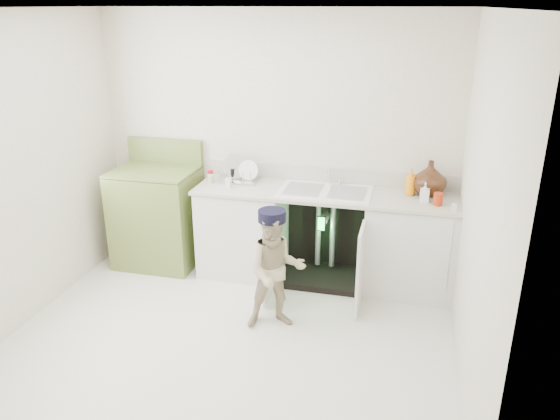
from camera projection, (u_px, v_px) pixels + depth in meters
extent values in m
plane|color=silver|center=(229.00, 339.00, 4.38)|extent=(3.50, 3.50, 0.00)
cube|color=beige|center=(275.00, 144.00, 5.30)|extent=(3.50, 2.50, 0.02)
cube|color=beige|center=(117.00, 291.00, 2.58)|extent=(3.50, 2.50, 0.02)
cube|color=beige|center=(16.00, 175.00, 4.33)|extent=(2.50, 3.00, 0.02)
cube|color=beige|center=(478.00, 213.00, 3.54)|extent=(2.50, 3.00, 0.02)
plane|color=white|center=(216.00, 8.00, 3.50)|extent=(3.50, 3.50, 0.00)
cube|color=silver|center=(244.00, 230.00, 5.38)|extent=(0.80, 0.60, 0.86)
cube|color=silver|center=(409.00, 247.00, 5.01)|extent=(0.80, 0.60, 0.86)
cube|color=black|center=(328.00, 228.00, 5.44)|extent=(0.80, 0.06, 0.86)
cube|color=black|center=(322.00, 276.00, 5.34)|extent=(0.80, 0.60, 0.06)
cylinder|color=gray|center=(318.00, 232.00, 5.29)|extent=(0.05, 0.05, 0.70)
cylinder|color=gray|center=(333.00, 233.00, 5.26)|extent=(0.05, 0.05, 0.70)
cylinder|color=gray|center=(325.00, 218.00, 5.17)|extent=(0.07, 0.18, 0.07)
cube|color=silver|center=(270.00, 259.00, 4.84)|extent=(0.03, 0.40, 0.76)
cube|color=silver|center=(360.00, 269.00, 4.66)|extent=(0.02, 0.40, 0.76)
cube|color=beige|center=(325.00, 193.00, 5.03)|extent=(2.44, 0.64, 0.03)
cube|color=beige|center=(330.00, 175.00, 5.26)|extent=(2.44, 0.02, 0.15)
cube|color=white|center=(325.00, 192.00, 5.03)|extent=(0.85, 0.55, 0.02)
cube|color=gray|center=(303.00, 189.00, 5.07)|extent=(0.34, 0.40, 0.01)
cube|color=gray|center=(347.00, 193.00, 4.98)|extent=(0.34, 0.40, 0.01)
cylinder|color=silver|center=(329.00, 176.00, 5.20)|extent=(0.03, 0.03, 0.17)
cylinder|color=silver|center=(328.00, 170.00, 5.11)|extent=(0.02, 0.14, 0.02)
cylinder|color=silver|center=(340.00, 181.00, 5.19)|extent=(0.04, 0.04, 0.06)
cylinder|color=silver|center=(450.00, 253.00, 4.62)|extent=(0.01, 0.01, 0.70)
cube|color=silver|center=(454.00, 207.00, 4.56)|extent=(0.04, 0.02, 0.06)
cube|color=silver|center=(238.00, 180.00, 5.33)|extent=(0.40, 0.27, 0.02)
cylinder|color=silver|center=(235.00, 172.00, 5.33)|extent=(0.25, 0.09, 0.24)
cylinder|color=white|center=(248.00, 175.00, 5.29)|extent=(0.19, 0.05, 0.19)
cylinder|color=silver|center=(219.00, 175.00, 5.25)|extent=(0.01, 0.01, 0.11)
cylinder|color=silver|center=(227.00, 176.00, 5.24)|extent=(0.01, 0.01, 0.11)
cylinder|color=silver|center=(235.00, 176.00, 5.22)|extent=(0.01, 0.01, 0.11)
cylinder|color=silver|center=(243.00, 177.00, 5.20)|extent=(0.01, 0.01, 0.11)
cylinder|color=silver|center=(251.00, 178.00, 5.18)|extent=(0.01, 0.01, 0.11)
imported|color=#432A13|center=(430.00, 178.00, 4.89)|extent=(0.30, 0.30, 0.32)
imported|color=orange|center=(411.00, 182.00, 4.90)|extent=(0.09, 0.10, 0.25)
imported|color=white|center=(425.00, 192.00, 4.74)|extent=(0.08, 0.08, 0.17)
cylinder|color=#AC2C0E|center=(438.00, 199.00, 4.67)|extent=(0.08, 0.08, 0.11)
cylinder|color=#B70F18|center=(211.00, 175.00, 5.34)|extent=(0.05, 0.05, 0.10)
cylinder|color=#C0BC8D|center=(210.00, 179.00, 5.27)|extent=(0.06, 0.06, 0.08)
cylinder|color=black|center=(233.00, 175.00, 5.33)|extent=(0.04, 0.04, 0.12)
cube|color=silver|center=(228.00, 183.00, 5.13)|extent=(0.05, 0.05, 0.09)
cube|color=olive|center=(158.00, 218.00, 5.54)|extent=(0.80, 0.65, 0.97)
cube|color=olive|center=(154.00, 171.00, 5.36)|extent=(0.80, 0.65, 0.02)
cube|color=olive|center=(165.00, 151.00, 5.57)|extent=(0.80, 0.06, 0.25)
cylinder|color=black|center=(127.00, 175.00, 5.26)|extent=(0.18, 0.18, 0.02)
cylinder|color=silver|center=(127.00, 174.00, 5.26)|extent=(0.21, 0.21, 0.01)
cylinder|color=black|center=(143.00, 166.00, 5.55)|extent=(0.18, 0.18, 0.02)
cylinder|color=silver|center=(143.00, 165.00, 5.55)|extent=(0.21, 0.21, 0.01)
cylinder|color=black|center=(165.00, 178.00, 5.17)|extent=(0.18, 0.18, 0.02)
cylinder|color=silver|center=(165.00, 177.00, 5.17)|extent=(0.21, 0.21, 0.01)
cylinder|color=black|center=(179.00, 168.00, 5.46)|extent=(0.18, 0.18, 0.02)
cylinder|color=silver|center=(179.00, 167.00, 5.46)|extent=(0.21, 0.21, 0.01)
imported|color=tan|center=(276.00, 271.00, 4.41)|extent=(0.59, 0.53, 1.01)
cylinder|color=black|center=(276.00, 216.00, 4.24)|extent=(0.29, 0.29, 0.09)
cube|color=black|center=(274.00, 216.00, 4.34)|extent=(0.19, 0.15, 0.01)
cube|color=black|center=(321.00, 224.00, 4.78)|extent=(0.07, 0.01, 0.14)
cube|color=#26F23F|center=(321.00, 224.00, 4.77)|extent=(0.06, 0.00, 0.12)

